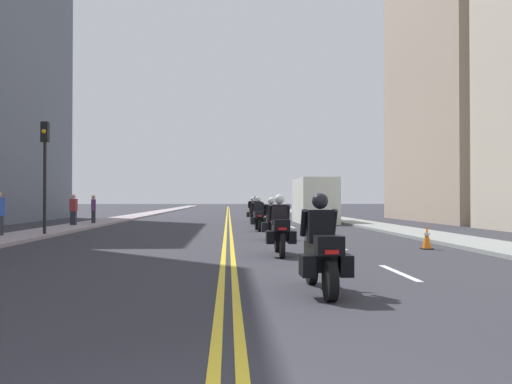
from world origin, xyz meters
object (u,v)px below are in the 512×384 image
(pedestrian_2, at_px, (74,210))
(parked_truck, at_px, (313,203))
(traffic_light_near, at_px, (45,157))
(motorcycle_3, at_px, (258,217))
(motorcycle_5, at_px, (252,212))
(motorcycle_1, at_px, (280,230))
(motorcycle_0, at_px, (322,253))
(traffic_cone_0, at_px, (427,237))
(motorcycle_4, at_px, (257,214))
(pedestrian_1, at_px, (94,210))
(motorcycle_2, at_px, (272,222))

(pedestrian_2, xyz_separation_m, parked_truck, (13.65, 5.04, 0.37))
(traffic_light_near, xyz_separation_m, parked_truck, (12.68, 12.37, -1.87))
(motorcycle_3, bearing_deg, parked_truck, 62.93)
(motorcycle_5, bearing_deg, motorcycle_1, -87.69)
(motorcycle_0, distance_m, traffic_cone_0, 8.44)
(motorcycle_0, height_order, traffic_light_near, traffic_light_near)
(motorcycle_4, bearing_deg, motorcycle_3, -93.17)
(traffic_light_near, relative_size, parked_truck, 0.70)
(motorcycle_1, distance_m, motorcycle_5, 21.32)
(traffic_cone_0, distance_m, traffic_light_near, 14.66)
(motorcycle_5, bearing_deg, parked_truck, -17.87)
(traffic_cone_0, relative_size, pedestrian_1, 0.41)
(motorcycle_2, xyz_separation_m, pedestrian_2, (-9.80, 9.23, 0.26))
(motorcycle_3, height_order, pedestrian_2, pedestrian_2)
(motorcycle_3, bearing_deg, pedestrian_1, 143.78)
(traffic_light_near, height_order, pedestrian_2, traffic_light_near)
(motorcycle_3, height_order, parked_truck, parked_truck)
(pedestrian_2, height_order, parked_truck, parked_truck)
(pedestrian_2, bearing_deg, motorcycle_4, 19.93)
(pedestrian_1, relative_size, parked_truck, 0.27)
(motorcycle_0, bearing_deg, pedestrian_1, 110.99)
(pedestrian_2, bearing_deg, motorcycle_3, -7.60)
(motorcycle_5, xyz_separation_m, pedestrian_1, (-9.36, -4.11, 0.24))
(motorcycle_2, relative_size, parked_truck, 0.35)
(motorcycle_2, distance_m, pedestrian_2, 13.46)
(motorcycle_0, height_order, traffic_cone_0, motorcycle_0)
(pedestrian_1, xyz_separation_m, pedestrian_2, (-0.45, -2.39, 0.01))
(parked_truck, bearing_deg, motorcycle_2, -105.09)
(motorcycle_5, distance_m, pedestrian_2, 11.77)
(traffic_light_near, distance_m, pedestrian_2, 7.73)
(motorcycle_3, bearing_deg, traffic_cone_0, -67.26)
(traffic_light_near, bearing_deg, parked_truck, 44.30)
(motorcycle_2, xyz_separation_m, traffic_cone_0, (4.28, -4.04, -0.29))
(motorcycle_1, xyz_separation_m, motorcycle_3, (0.05, 11.07, -0.00))
(motorcycle_5, bearing_deg, pedestrian_2, -143.48)
(motorcycle_0, distance_m, motorcycle_1, 5.65)
(motorcycle_5, relative_size, pedestrian_2, 1.21)
(motorcycle_2, relative_size, pedestrian_2, 1.29)
(traffic_cone_0, relative_size, parked_truck, 0.11)
(pedestrian_2, bearing_deg, motorcycle_1, -43.46)
(parked_truck, bearing_deg, motorcycle_0, -98.87)
(motorcycle_0, bearing_deg, parked_truck, 80.16)
(motorcycle_5, relative_size, traffic_cone_0, 2.98)
(motorcycle_3, height_order, traffic_cone_0, motorcycle_3)
(pedestrian_2, bearing_deg, pedestrian_1, 93.00)
(motorcycle_3, bearing_deg, traffic_light_near, -159.87)
(motorcycle_0, distance_m, motorcycle_2, 11.24)
(motorcycle_4, relative_size, pedestrian_2, 1.23)
(motorcycle_2, height_order, traffic_light_near, traffic_light_near)
(motorcycle_5, distance_m, traffic_cone_0, 20.23)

